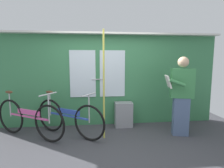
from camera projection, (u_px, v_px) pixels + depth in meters
The scene contains 7 objects.
ground_plane at pixel (111, 149), 3.27m from camera, with size 6.42×4.13×0.04m, color #38383D.
train_door_wall at pixel (106, 78), 4.36m from camera, with size 5.42×0.28×2.19m.
bicycle_near_door at pixel (68, 118), 3.76m from camera, with size 1.48×1.03×0.93m.
bicycle_leaning_behind at pixel (29, 119), 3.67m from camera, with size 1.59×0.96×0.95m.
passenger_reading_newspaper at pixel (181, 95), 3.73m from camera, with size 0.61×0.53×1.64m.
trash_bin_by_wall at pixel (124, 114), 4.30m from camera, with size 0.41×0.28×0.58m, color gray.
handrail_pole at pixel (104, 85), 3.55m from camera, with size 0.04×0.04×2.15m, color #C6C14C.
Camera 1 is at (-0.32, -3.07, 1.57)m, focal length 29.05 mm.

